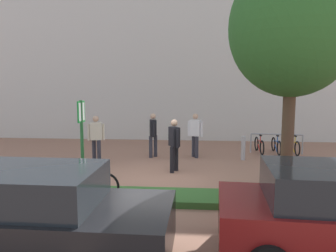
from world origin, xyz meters
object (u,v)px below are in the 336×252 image
(bollard_steel, at_px, (243,148))
(person_shirt_blue, at_px, (96,136))
(tree_sidewalk, at_px, (293,28))
(person_suited_dark, at_px, (153,132))
(parking_sign_post, at_px, (82,135))
(person_casual_tan, at_px, (195,132))
(bike_rack_cluster, at_px, (276,145))
(person_suited_navy, at_px, (174,142))
(bike_at_sign, at_px, (89,183))
(car_black_suv, at_px, (32,217))

(bollard_steel, bearing_deg, person_shirt_blue, -170.33)
(tree_sidewalk, distance_m, bollard_steel, 5.96)
(person_suited_dark, bearing_deg, tree_sidewalk, -52.52)
(parking_sign_post, distance_m, person_casual_tan, 5.70)
(bike_rack_cluster, height_order, person_suited_navy, person_suited_navy)
(person_suited_navy, distance_m, person_shirt_blue, 3.06)
(parking_sign_post, distance_m, person_suited_navy, 3.48)
(bike_at_sign, height_order, bollard_steel, bollard_steel)
(bike_at_sign, distance_m, person_shirt_blue, 3.78)
(bollard_steel, distance_m, person_suited_navy, 3.19)
(car_black_suv, bearing_deg, bollard_steel, 60.46)
(parking_sign_post, height_order, person_suited_dark, parking_sign_post)
(bike_rack_cluster, xyz_separation_m, person_casual_tan, (-3.34, -1.05, 0.63))
(parking_sign_post, bearing_deg, bollard_steel, 45.39)
(bike_at_sign, bearing_deg, parking_sign_post, -132.16)
(bollard_steel, relative_size, person_casual_tan, 0.52)
(tree_sidewalk, distance_m, parking_sign_post, 5.49)
(parking_sign_post, height_order, bike_at_sign, parking_sign_post)
(bike_at_sign, relative_size, bike_rack_cluster, 0.79)
(person_suited_navy, height_order, person_suited_dark, same)
(tree_sidewalk, bearing_deg, person_casual_tan, 113.04)
(bollard_steel, distance_m, person_suited_dark, 3.49)
(tree_sidewalk, height_order, person_casual_tan, tree_sidewalk)
(parking_sign_post, xyz_separation_m, person_suited_dark, (1.14, 4.84, -0.62))
(tree_sidewalk, bearing_deg, car_black_suv, -147.58)
(person_shirt_blue, height_order, person_casual_tan, same)
(tree_sidewalk, xyz_separation_m, person_suited_navy, (-2.80, 2.78, -3.09))
(tree_sidewalk, relative_size, person_suited_navy, 3.28)
(parking_sign_post, relative_size, person_casual_tan, 1.43)
(person_suited_navy, distance_m, person_suited_dark, 2.34)
(person_suited_dark, relative_size, person_casual_tan, 1.00)
(tree_sidewalk, bearing_deg, person_suited_navy, 135.22)
(tree_sidewalk, distance_m, car_black_suv, 6.45)
(parking_sign_post, height_order, bike_rack_cluster, parking_sign_post)
(parking_sign_post, height_order, bollard_steel, parking_sign_post)
(person_suited_dark, bearing_deg, parking_sign_post, -103.22)
(person_suited_navy, bearing_deg, car_black_suv, -108.02)
(tree_sidewalk, xyz_separation_m, person_shirt_blue, (-5.69, 3.80, -3.09))
(bike_at_sign, relative_size, bollard_steel, 1.85)
(parking_sign_post, distance_m, car_black_suv, 3.16)
(bike_at_sign, bearing_deg, bike_rack_cluster, 44.31)
(person_casual_tan, distance_m, car_black_suv, 8.38)
(person_suited_dark, relative_size, car_black_suv, 0.40)
(bike_rack_cluster, distance_m, car_black_suv, 10.78)
(person_suited_dark, bearing_deg, car_black_suv, -96.58)
(person_shirt_blue, xyz_separation_m, person_casual_tan, (3.56, 1.21, 0.00))
(parking_sign_post, bearing_deg, bike_at_sign, 47.84)
(bike_rack_cluster, relative_size, person_casual_tan, 1.22)
(bike_rack_cluster, distance_m, person_casual_tan, 3.56)
(tree_sidewalk, relative_size, person_shirt_blue, 3.28)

